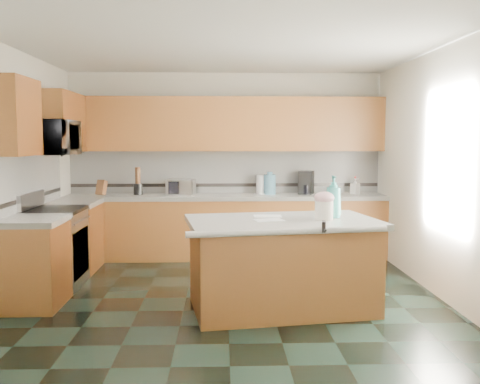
{
  "coord_description": "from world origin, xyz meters",
  "views": [
    {
      "loc": [
        -0.06,
        -5.69,
        1.7
      ],
      "look_at": [
        0.15,
        0.35,
        1.12
      ],
      "focal_mm": 40.0,
      "sensor_mm": 36.0,
      "label": 1
    }
  ],
  "objects": [
    {
      "name": "left_upper_cab_front",
      "position": [
        -2.13,
        -0.24,
        1.94
      ],
      "size": [
        0.33,
        0.72,
        0.78
      ],
      "primitive_type": "cube",
      "color": "#461F0A",
      "rests_on": "wall_left"
    },
    {
      "name": "soap_bottle_back",
      "position": [
        1.9,
        2.05,
        1.04
      ],
      "size": [
        0.15,
        0.15,
        0.23
      ],
      "primitive_type": "imported",
      "rotation": [
        0.0,
        0.0,
        0.67
      ],
      "color": "white",
      "rests_on": "back_countertop"
    },
    {
      "name": "left_base_cab_front",
      "position": [
        -2.0,
        -0.24,
        0.43
      ],
      "size": [
        0.6,
        0.72,
        0.86
      ],
      "primitive_type": "cube",
      "color": "#461F0A",
      "rests_on": "ground"
    },
    {
      "name": "window_light_proxy",
      "position": [
        2.29,
        -0.2,
        1.5
      ],
      "size": [
        0.02,
        1.4,
        1.1
      ],
      "primitive_type": "cube",
      "color": "white",
      "rests_on": "wall_right"
    },
    {
      "name": "left_upper_cab_rear",
      "position": [
        -2.13,
        1.42,
        1.94
      ],
      "size": [
        0.33,
        1.09,
        0.78
      ],
      "primitive_type": "cube",
      "color": "#461F0A",
      "rests_on": "wall_left"
    },
    {
      "name": "wall_back",
      "position": [
        0.0,
        2.32,
        1.35
      ],
      "size": [
        4.6,
        0.04,
        2.7
      ],
      "primitive_type": "cube",
      "color": "silver",
      "rests_on": "ground"
    },
    {
      "name": "island_bullnose",
      "position": [
        0.55,
        -0.97,
        0.89
      ],
      "size": [
        1.85,
        0.34,
        0.06
      ],
      "primitive_type": "cylinder",
      "rotation": [
        0.0,
        1.57,
        0.15
      ],
      "color": "white",
      "rests_on": "island_base"
    },
    {
      "name": "left_backsplash",
      "position": [
        -2.29,
        0.55,
        1.24
      ],
      "size": [
        0.02,
        2.3,
        0.63
      ],
      "primitive_type": "cube",
      "color": "silver",
      "rests_on": "wall_left"
    },
    {
      "name": "wall_left",
      "position": [
        -2.32,
        0.0,
        1.35
      ],
      "size": [
        0.04,
        4.6,
        2.7
      ],
      "primitive_type": "cube",
      "color": "silver",
      "rests_on": "ground"
    },
    {
      "name": "treat_jar",
      "position": [
        0.95,
        -0.48,
        1.01
      ],
      "size": [
        0.22,
        0.22,
        0.19
      ],
      "primitive_type": "cylinder",
      "rotation": [
        0.0,
        0.0,
        -0.27
      ],
      "color": "white",
      "rests_on": "island_top"
    },
    {
      "name": "utensil_crock",
      "position": [
        -1.27,
        2.08,
        1.0
      ],
      "size": [
        0.13,
        0.13,
        0.16
      ],
      "primitive_type": "cylinder",
      "color": "black",
      "rests_on": "back_countertop"
    },
    {
      "name": "paper_towel_base",
      "position": [
        0.51,
        2.1,
        0.93
      ],
      "size": [
        0.19,
        0.19,
        0.01
      ],
      "primitive_type": "cylinder",
      "color": "#B7B7BC",
      "rests_on": "back_countertop"
    },
    {
      "name": "island_base",
      "position": [
        0.55,
        -0.42,
        0.43
      ],
      "size": [
        1.9,
        1.26,
        0.86
      ],
      "primitive_type": "cube",
      "rotation": [
        0.0,
        0.0,
        0.15
      ],
      "color": "#461F0A",
      "rests_on": "ground"
    },
    {
      "name": "wall_right",
      "position": [
        2.32,
        0.0,
        1.35
      ],
      "size": [
        0.04,
        4.6,
        2.7
      ],
      "primitive_type": "cube",
      "color": "silver",
      "rests_on": "ground"
    },
    {
      "name": "paper_sheet_b",
      "position": [
        0.42,
        -0.21,
        0.92
      ],
      "size": [
        0.29,
        0.22,
        0.0
      ],
      "primitive_type": "cube",
      "rotation": [
        0.0,
        0.0,
        -0.02
      ],
      "color": "white",
      "rests_on": "island_top"
    },
    {
      "name": "ceiling",
      "position": [
        0.0,
        0.0,
        2.7
      ],
      "size": [
        4.6,
        4.6,
        0.0
      ],
      "primitive_type": "plane",
      "color": "white",
      "rests_on": "ground"
    },
    {
      "name": "soap_bottle_island",
      "position": [
        1.08,
        -0.32,
        1.13
      ],
      "size": [
        0.18,
        0.18,
        0.43
      ],
      "primitive_type": "imported",
      "rotation": [
        0.0,
        0.0,
        0.07
      ],
      "color": "teal",
      "rests_on": "island_top"
    },
    {
      "name": "treat_jar_knob_end_r",
      "position": [
        0.99,
        -0.48,
        1.18
      ],
      "size": [
        0.03,
        0.03,
        0.03
      ],
      "primitive_type": "sphere",
      "color": "tan",
      "rests_on": "treat_jar_lid"
    },
    {
      "name": "back_base_cab",
      "position": [
        0.0,
        2.0,
        0.43
      ],
      "size": [
        4.6,
        0.6,
        0.86
      ],
      "primitive_type": "cube",
      "color": "#461F0A",
      "rests_on": "ground"
    },
    {
      "name": "range_oven_door",
      "position": [
        -1.71,
        0.5,
        0.4
      ],
      "size": [
        0.02,
        0.68,
        0.55
      ],
      "primitive_type": "cube",
      "color": "black",
      "rests_on": "range_body"
    },
    {
      "name": "coffee_carafe",
      "position": [
        1.18,
        2.03,
        0.99
      ],
      "size": [
        0.14,
        0.14,
        0.14
      ],
      "primitive_type": "cylinder",
      "color": "black",
      "rests_on": "back_countertop"
    },
    {
      "name": "range_backguard",
      "position": [
        -2.26,
        0.5,
        1.02
      ],
      "size": [
        0.06,
        0.76,
        0.18
      ],
      "primitive_type": "cube",
      "color": "#B7B7BC",
      "rests_on": "range_body"
    },
    {
      "name": "treat_jar_lid",
      "position": [
        0.95,
        -0.48,
        1.14
      ],
      "size": [
        0.2,
        0.2,
        0.12
      ],
      "primitive_type": "ellipsoid",
      "color": "#C8909C",
      "rests_on": "treat_jar"
    },
    {
      "name": "microwave",
      "position": [
        -2.0,
        0.5,
        1.73
      ],
      "size": [
        0.5,
        0.73,
        0.41
      ],
      "primitive_type": "imported",
      "rotation": [
        0.0,
        0.0,
        1.57
      ],
      "color": "#B7B7BC",
      "rests_on": "wall_left"
    },
    {
      "name": "treat_jar_knob_end_l",
      "position": [
        0.92,
        -0.48,
        1.18
      ],
      "size": [
        0.03,
        0.03,
        0.03
      ],
      "primitive_type": "sphere",
      "color": "tan",
      "rests_on": "treat_jar_lid"
    },
    {
      "name": "range_cooktop",
      "position": [
        -2.0,
        0.5,
        0.9
      ],
      "size": [
        0.62,
        0.78,
        0.04
      ],
      "primitive_type": "cube",
      "color": "black",
      "rests_on": "range_body"
    },
    {
      "name": "water_jug",
      "position": [
        0.64,
        2.06,
        1.06
      ],
      "size": [
        0.17,
        0.17,
        0.29
      ],
      "primitive_type": "cylinder",
      "color": "#568EAA",
      "rests_on": "back_countertop"
    },
    {
      "name": "back_upper_cab",
      "position": [
        0.0,
        2.13,
        1.94
      ],
      "size": [
        4.6,
        0.33,
        0.78
      ],
      "primitive_type": "cube",
      "color": "#461F0A",
      "rests_on": "wall_back"
    },
    {
      "name": "range_handle",
      "position": [
        -1.68,
        0.5,
        0.78
      ],
      "size": [
        0.02,
        0.66,
        0.02
      ],
      "primitive_type": "cylinder",
      "rotation": [
        1.57,
        0.0,
        0.0
      ],
      "color": "#B7B7BC",
      "rests_on": "range_body"
    },
    {
      "name": "clamp_handle",
      "position": [
        0.86,
        -1.02,
        0.91
      ],
      "size": [
        0.02,
        0.08,
        0.02
      ],
      "primitive_type": "cylinder",
      "rotation": [
        1.57,
        0.0,
        0.0
      ],
      "color": "black",
      "rests_on": "island_top"
    },
    {
      "name": "treat_jar_knob",
      "position": [
        0.95,
        -0.48,
        1.18
      ],
      "size": [
        0.06,
        0.02,
        0.02
      ],
      "primitive_type": "cylinder",
      "rotation": [
        0.0,
        1.57,
        0.0
      ],
      "color": "tan",
      "rests_on": "treat_jar_lid"
    },
    {
      "name": "left_counter_rear",
      "position": [
        -2.0,
        1.29,
        0.89
      ],
      "size": [
        0.64,
        0.82,
        0.06
      ],
      "primitive_type": "cube",
      "color": "white",
      "rests_on": "left_base_cab_rear"
    },
    {
      "name": "knife_block",
      "position": [
        -1.8,
        2.05,
        1.03
      ],
      "size": [
        0.16,
        0.19,
        0.23
      ],
      "primitive_type": "cube",
      "rotation": [
        -0.31,
        0.0,
        -0.36
      ],
      "color": "#472814",
      "rests_on": "back_countertop"
    },
    {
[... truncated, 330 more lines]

